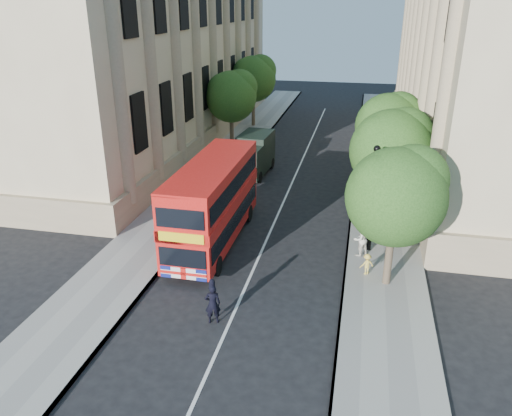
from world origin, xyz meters
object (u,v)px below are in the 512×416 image
Objects in this scene: lamp_post at (372,203)px; woman_pedestrian at (361,239)px; police_constable at (213,304)px; box_van at (253,156)px; double_decker_bus at (213,201)px.

lamp_post reaches higher than woman_pedestrian.
woman_pedestrian is at bearing -119.29° from lamp_post.
police_constable is at bearing 9.56° from woman_pedestrian.
woman_pedestrian is (7.53, -10.69, -0.41)m from box_van.
lamp_post reaches higher than box_van.
woman_pedestrian reaches higher than police_constable.
woman_pedestrian is (7.11, -0.02, -1.30)m from double_decker_bus.
box_van is 3.01× the size of woman_pedestrian.
lamp_post reaches higher than police_constable.
lamp_post is 1.75m from woman_pedestrian.
box_van is 17.29m from police_constable.
double_decker_bus is at bearing -175.05° from lamp_post.
box_van is at bearing 128.28° from lamp_post.
lamp_post is 9.21m from police_constable.
police_constable is (-5.61, -7.11, -1.71)m from lamp_post.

